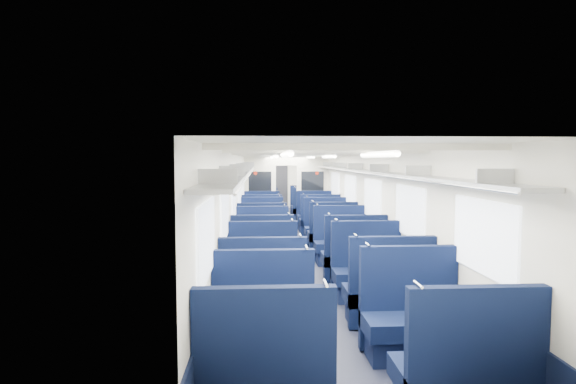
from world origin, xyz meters
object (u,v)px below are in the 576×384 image
Objects in this scene: seat_1 at (466,380)px; seat_10 at (262,247)px; seat_3 at (412,322)px; seat_13 at (332,236)px; seat_22 at (261,207)px; seat_5 at (388,296)px; seat_0 at (265,381)px; seat_11 at (340,245)px; end_door at (279,186)px; seat_23 at (305,208)px; seat_9 at (354,259)px; seat_20 at (261,211)px; seat_17 at (320,223)px; seat_16 at (262,223)px; seat_19 at (315,218)px; seat_21 at (308,211)px; seat_6 at (263,275)px; seat_14 at (262,230)px; seat_8 at (262,259)px; seat_15 at (326,230)px; seat_18 at (262,218)px; seat_7 at (367,274)px; seat_12 at (262,238)px; seat_4 at (263,298)px; bulkhead at (286,188)px; seat_2 at (264,329)px.

seat_1 is 1.00× the size of seat_10.
seat_3 and seat_13 have the same top height.
seat_5 is at bearing -81.76° from seat_22.
seat_11 is (1.66, 5.90, 0.00)m from seat_0.
seat_23 is at bearing -77.28° from end_door.
seat_1 and seat_10 have the same top height.
seat_9 is (0.00, 3.22, 0.00)m from seat_3.
seat_9 is 1.00× the size of seat_20.
seat_3 is at bearing -90.00° from seat_17.
seat_16 is (-1.66, 8.05, 0.00)m from seat_3.
seat_19 is at bearing -90.00° from seat_23.
seat_16 is at bearing -118.05° from seat_21.
seat_21 is (0.00, 10.20, 0.00)m from seat_5.
seat_14 is (0.00, 4.72, 0.00)m from seat_6.
seat_14 is 1.00× the size of seat_21.
seat_8 is 1.00× the size of seat_19.
seat_1 is 1.00× the size of seat_9.
seat_15 is 2.95m from seat_18.
seat_15 is at bearing -55.83° from seat_18.
seat_11 and seat_23 have the same top height.
seat_6 and seat_17 have the same top height.
seat_20 is (-1.66, 9.00, 0.00)m from seat_7.
seat_15 is 2.46m from seat_19.
seat_6 and seat_12 have the same top height.
seat_13 is at bearing -35.53° from seat_14.
seat_4 is 1.00× the size of seat_20.
seat_9 is 4.83m from seat_17.
bulkhead reaches higher than seat_3.
seat_7 is at bearing -90.00° from seat_9.
seat_15 is 1.00× the size of seat_23.
seat_17 is at bearing -61.74° from seat_20.
seat_7 is 9.15m from seat_20.
seat_11 and seat_21 have the same top height.
seat_15 is at bearing -90.00° from seat_21.
seat_19 is at bearing 90.00° from seat_9.
seat_15 is at bearing -69.28° from seat_20.
seat_17 is (1.66, 8.17, 0.00)m from seat_2.
seat_11 is at bearing -64.15° from seat_16.
seat_19 is (0.00, 7.07, 0.00)m from seat_7.
seat_22 is at bearing 90.00° from seat_20.
end_door is 3.69m from seat_22.
seat_2 and seat_8 have the same top height.
seat_19 is at bearing 90.00° from seat_13.
end_door is 15.04m from seat_5.
seat_10 is 6.59m from seat_20.
seat_12 is 1.32m from seat_14.
seat_1 is 2.33m from seat_5.
seat_19 is (0.00, 2.46, 0.00)m from seat_15.
seat_20 is (-1.66, 5.42, 0.00)m from seat_13.
seat_10 is (0.00, 2.36, 0.00)m from seat_6.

